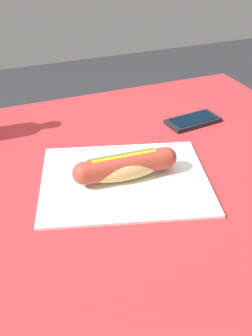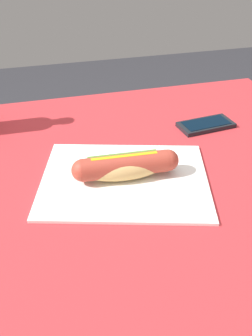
# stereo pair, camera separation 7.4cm
# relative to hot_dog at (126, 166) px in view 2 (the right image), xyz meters

# --- Properties ---
(dining_table) EXTENTS (1.07, 0.90, 0.75)m
(dining_table) POSITION_rel_hot_dog_xyz_m (-0.00, -0.01, -0.17)
(dining_table) COLOR brown
(dining_table) RESTS_ON ground
(paper_wrapper) EXTENTS (0.39, 0.34, 0.01)m
(paper_wrapper) POSITION_rel_hot_dog_xyz_m (-0.00, -0.00, -0.03)
(paper_wrapper) COLOR white
(paper_wrapper) RESTS_ON dining_table
(hot_dog) EXTENTS (0.21, 0.06, 0.05)m
(hot_dog) POSITION_rel_hot_dog_xyz_m (0.00, 0.00, 0.00)
(hot_dog) COLOR #DBB26B
(hot_dog) RESTS_ON paper_wrapper
(cell_phone) EXTENTS (0.14, 0.08, 0.01)m
(cell_phone) POSITION_rel_hot_dog_xyz_m (0.25, 0.17, -0.03)
(cell_phone) COLOR black
(cell_phone) RESTS_ON dining_table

